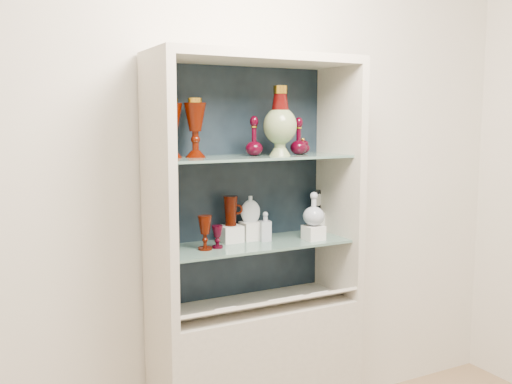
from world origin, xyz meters
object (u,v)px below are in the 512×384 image
ruby_goblet_tall (205,233)px  ruby_goblet_small (217,237)px  lidded_bowl (303,146)px  clear_square_bottle (265,226)px  flat_flask (250,208)px  cobalt_goblet (167,234)px  enamel_urn (280,121)px  clear_round_decanter (314,210)px  ruby_decanter_b (299,135)px  ruby_decanter_a (254,134)px  pedestal_lamp_left (195,128)px  cameo_medallion (318,201)px  pedestal_lamp_right (171,128)px  ruby_pitcher (231,211)px

ruby_goblet_tall → ruby_goblet_small: 0.07m
ruby_goblet_tall → ruby_goblet_small: (0.06, 0.00, -0.03)m
ruby_goblet_small → lidded_bowl: bearing=7.2°
lidded_bowl → ruby_goblet_small: lidded_bowl is taller
clear_square_bottle → flat_flask: size_ratio=1.09×
cobalt_goblet → enamel_urn: bearing=-3.6°
ruby_goblet_small → clear_round_decanter: (0.50, -0.05, 0.10)m
ruby_decanter_b → lidded_bowl: 0.10m
ruby_decanter_a → ruby_goblet_small: 0.51m
pedestal_lamp_left → cameo_medallion: bearing=5.9°
ruby_decanter_a → ruby_goblet_small: bearing=-174.1°
lidded_bowl → clear_round_decanter: bearing=-92.4°
pedestal_lamp_right → cobalt_goblet: 0.47m
pedestal_lamp_right → ruby_decanter_b: size_ratio=1.38×
pedestal_lamp_left → ruby_goblet_tall: 0.48m
ruby_decanter_b → ruby_goblet_small: 0.64m
ruby_pitcher → enamel_urn: bearing=-5.3°
flat_flask → cameo_medallion: size_ratio=1.07×
clear_square_bottle → cameo_medallion: bearing=14.6°
clear_square_bottle → clear_round_decanter: (0.22, -0.09, 0.08)m
pedestal_lamp_right → clear_round_decanter: (0.68, -0.14, -0.40)m
ruby_decanter_a → cameo_medallion: 0.58m
pedestal_lamp_right → lidded_bowl: size_ratio=3.24×
ruby_goblet_tall → clear_round_decanter: 0.57m
ruby_pitcher → clear_round_decanter: (0.38, -0.14, -0.00)m
ruby_goblet_tall → flat_flask: (0.28, 0.10, 0.08)m
pedestal_lamp_left → flat_flask: 0.50m
ruby_goblet_tall → ruby_decanter_a: bearing=5.5°
enamel_urn → clear_square_bottle: 0.52m
pedestal_lamp_left → ruby_decanter_b: (0.52, -0.05, -0.04)m
ruby_decanter_a → clear_round_decanter: ruby_decanter_a is taller
flat_flask → clear_round_decanter: (0.28, -0.14, -0.01)m
clear_square_bottle → cameo_medallion: 0.39m
ruby_decanter_a → ruby_goblet_small: ruby_decanter_a is taller
ruby_pitcher → lidded_bowl: bearing=19.6°
cobalt_goblet → cameo_medallion: 0.89m
pedestal_lamp_right → ruby_goblet_tall: size_ratio=1.69×
pedestal_lamp_right → cameo_medallion: pedestal_lamp_right is taller
enamel_urn → clear_square_bottle: enamel_urn is taller
ruby_goblet_tall → clear_round_decanter: (0.56, -0.05, 0.07)m
ruby_decanter_a → flat_flask: size_ratio=1.58×
ruby_decanter_b → clear_square_bottle: ruby_decanter_b is taller
pedestal_lamp_left → clear_square_bottle: size_ratio=1.85×
enamel_urn → ruby_pitcher: enamel_urn is taller
cobalt_goblet → ruby_pitcher: (0.35, 0.08, 0.06)m
ruby_decanter_b → ruby_goblet_small: size_ratio=1.82×
pedestal_lamp_left → clear_round_decanter: bearing=-10.7°
enamel_urn → cobalt_goblet: (-0.56, 0.04, -0.50)m
pedestal_lamp_left → ruby_goblet_tall: size_ratio=1.70×
flat_flask → ruby_decanter_b: bearing=0.1°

